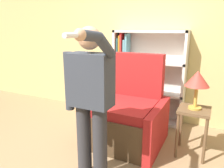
{
  "coord_description": "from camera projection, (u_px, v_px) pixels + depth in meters",
  "views": [
    {
      "loc": [
        1.18,
        -1.64,
        1.56
      ],
      "look_at": [
        0.12,
        0.53,
        0.95
      ],
      "focal_mm": 35.0,
      "sensor_mm": 36.0,
      "label": 1
    }
  ],
  "objects": [
    {
      "name": "table_lamp",
      "position": [
        197.0,
        80.0,
        2.57
      ],
      "size": [
        0.29,
        0.29,
        0.47
      ],
      "color": "gold",
      "rests_on": "side_table"
    },
    {
      "name": "person_standing",
      "position": [
        90.0,
        97.0,
        2.15
      ],
      "size": [
        0.58,
        0.78,
        1.59
      ],
      "color": "#2D2D33",
      "rests_on": "ground_plane"
    },
    {
      "name": "armchair",
      "position": [
        129.0,
        116.0,
        3.05
      ],
      "size": [
        0.94,
        0.95,
        1.22
      ],
      "color": "#4C3823",
      "rests_on": "ground_plane"
    },
    {
      "name": "side_table",
      "position": [
        194.0,
        119.0,
        2.69
      ],
      "size": [
        0.37,
        0.37,
        0.61
      ],
      "color": "brown",
      "rests_on": "ground_plane"
    },
    {
      "name": "wall_back",
      "position": [
        144.0,
        38.0,
        3.74
      ],
      "size": [
        8.0,
        0.06,
        2.8
      ],
      "color": "tan",
      "rests_on": "ground_plane"
    },
    {
      "name": "bookcase",
      "position": [
        142.0,
        78.0,
        3.75
      ],
      "size": [
        1.21,
        0.28,
        1.54
      ],
      "color": "silver",
      "rests_on": "ground_plane"
    }
  ]
}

